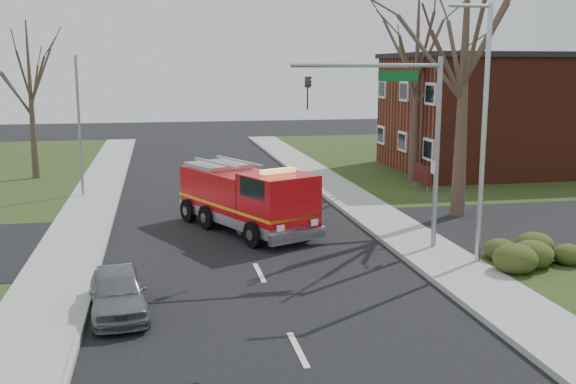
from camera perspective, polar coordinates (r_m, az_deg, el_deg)
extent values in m
plane|color=black|center=(21.57, -2.43, -6.87)|extent=(120.00, 120.00, 0.00)
cube|color=#A0A09A|center=(23.24, 12.93, -5.65)|extent=(2.40, 80.00, 0.15)
cube|color=#A0A09A|center=(21.58, -19.08, -7.25)|extent=(2.40, 80.00, 0.15)
cube|color=#602416|center=(44.32, 18.97, 6.20)|extent=(15.00, 10.00, 7.00)
cube|color=black|center=(44.22, 19.26, 10.85)|extent=(15.40, 10.40, 0.30)
cube|color=silver|center=(41.23, 9.68, 4.24)|extent=(0.12, 1.40, 1.20)
cube|color=#441010|center=(35.96, 11.27, 1.50)|extent=(0.12, 2.00, 1.00)
cylinder|color=gray|center=(35.31, 11.73, 0.57)|extent=(0.08, 0.08, 0.90)
cylinder|color=gray|center=(36.76, 10.78, 1.00)|extent=(0.08, 0.08, 0.90)
ellipsoid|color=#263212|center=(23.53, 20.24, -4.57)|extent=(2.80, 2.00, 0.90)
cone|color=#403125|center=(29.18, 14.64, 9.34)|extent=(0.64, 0.64, 12.00)
cone|color=#403125|center=(38.05, 10.79, 8.59)|extent=(0.56, 0.56, 10.50)
cone|color=#403125|center=(41.00, -20.92, 7.17)|extent=(0.44, 0.44, 9.00)
cylinder|color=gray|center=(24.03, 12.48, 3.01)|extent=(0.18, 0.18, 6.80)
cylinder|color=gray|center=(22.92, 6.72, 10.60)|extent=(5.20, 0.14, 0.14)
cube|color=#0C591E|center=(23.28, 9.32, 9.67)|extent=(1.40, 0.06, 0.35)
imported|color=black|center=(22.40, 1.74, 9.77)|extent=(0.22, 0.18, 1.10)
cylinder|color=#B7BABF|center=(22.44, 16.23, 4.37)|extent=(0.16, 0.16, 8.40)
cylinder|color=#B7BABF|center=(22.09, 15.12, 14.99)|extent=(1.40, 0.12, 0.12)
cylinder|color=gray|center=(34.69, -17.25, 5.22)|extent=(0.14, 0.14, 7.00)
cube|color=#B80811|center=(27.67, -4.82, -0.05)|extent=(4.02, 5.14, 1.86)
cube|color=#B80811|center=(24.87, -0.83, -0.92)|extent=(3.05, 3.05, 2.12)
cube|color=#B7BABF|center=(26.94, -3.63, -1.96)|extent=(5.00, 7.24, 0.40)
cube|color=#E5B20C|center=(26.84, -3.64, -0.95)|extent=(5.01, 7.24, 0.11)
cube|color=black|center=(23.97, 0.49, 0.26)|extent=(1.85, 0.92, 0.75)
cube|color=#E5D866|center=(24.66, -0.84, 1.80)|extent=(1.41, 0.87, 0.16)
cylinder|color=black|center=(24.41, -2.93, -3.61)|extent=(0.69, 1.01, 0.97)
cylinder|color=black|center=(25.69, 1.39, -2.87)|extent=(0.69, 1.01, 0.97)
cylinder|color=black|center=(28.67, -8.40, -1.56)|extent=(0.69, 1.01, 0.97)
cylinder|color=black|center=(29.76, -4.47, -1.02)|extent=(0.69, 1.01, 0.97)
imported|color=slate|center=(18.51, -14.20, -8.21)|extent=(1.79, 3.73, 1.23)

